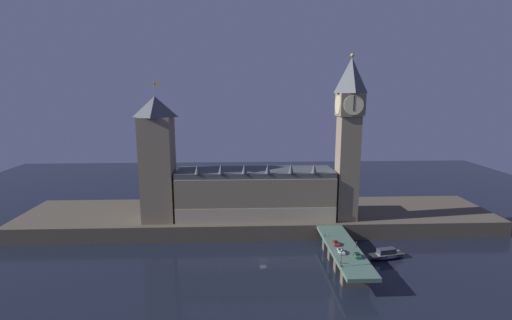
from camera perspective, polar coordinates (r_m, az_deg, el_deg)
The scene contains 14 objects.
ground_plane at distance 145.51m, azimuth 1.10°, elevation -15.20°, with size 400.00×400.00×0.00m, color black.
embankment at distance 180.21m, azimuth 0.35°, elevation -8.82°, with size 220.00×42.00×6.97m.
parliament_hall at distance 167.21m, azimuth -0.11°, elevation -5.19°, with size 69.15×19.35×26.22m.
clock_tower at distance 164.47m, azimuth 14.07°, elevation 3.84°, with size 10.84×10.95×71.70m.
victoria_tower at distance 165.70m, azimuth -14.91°, elevation 0.11°, with size 13.74×13.74×60.23m.
bridge at distance 143.79m, azimuth 13.36°, elevation -13.84°, with size 10.73×46.00×6.86m.
car_northbound_lead at distance 144.41m, azimuth 12.20°, elevation -12.39°, with size 2.01×3.87×1.36m.
car_northbound_trail at distance 138.06m, azimuth 12.95°, elevation -13.53°, with size 2.08×4.14×1.34m.
car_southbound_lead at distance 136.20m, azimuth 15.33°, elevation -13.96°, with size 1.98×3.89×1.47m.
pedestrian_near_rail at distance 130.12m, azimuth 12.90°, elevation -14.95°, with size 0.38×0.38×1.70m.
pedestrian_mid_walk at distance 144.52m, azimuth 15.17°, elevation -12.36°, with size 0.38×0.38×1.83m.
pedestrian_far_rail at distance 150.94m, azimuth 10.55°, elevation -11.18°, with size 0.38×0.38×1.74m.
street_lamp_near at distance 127.07m, azimuth 13.02°, elevation -14.14°, with size 1.34×0.60×6.10m.
boat_downstream at distance 154.72m, azimuth 19.40°, elevation -13.60°, with size 16.07×7.77×4.02m.
Camera 1 is at (-8.04, -130.89, 63.06)m, focal length 26.00 mm.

